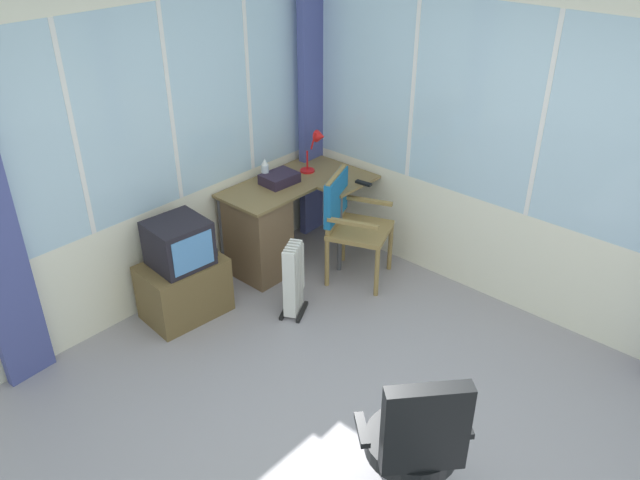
{
  "coord_description": "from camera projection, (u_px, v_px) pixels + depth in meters",
  "views": [
    {
      "loc": [
        -2.28,
        -1.69,
        3.09
      ],
      "look_at": [
        0.63,
        0.92,
        0.83
      ],
      "focal_mm": 35.6,
      "sensor_mm": 36.0,
      "label": 1
    }
  ],
  "objects": [
    {
      "name": "tv_remote",
      "position": [
        363.0,
        183.0,
        5.49
      ],
      "size": [
        0.06,
        0.15,
        0.02
      ],
      "primitive_type": "cube",
      "rotation": [
        0.0,
        0.0,
        0.09
      ],
      "color": "black",
      "rests_on": "desk"
    },
    {
      "name": "office_chair",
      "position": [
        417.0,
        440.0,
        3.23
      ],
      "size": [
        0.61,
        0.59,
        1.04
      ],
      "color": "#B7B7BF",
      "rests_on": "ground"
    },
    {
      "name": "paper_tray",
      "position": [
        279.0,
        178.0,
        5.49
      ],
      "size": [
        0.31,
        0.25,
        0.09
      ],
      "primitive_type": "cube",
      "rotation": [
        0.0,
        0.0,
        -0.06
      ],
      "color": "#2A1E30",
      "rests_on": "desk"
    },
    {
      "name": "desk",
      "position": [
        262.0,
        230.0,
        5.51
      ],
      "size": [
        1.26,
        0.82,
        0.76
      ],
      "color": "olive",
      "rests_on": "ground"
    },
    {
      "name": "ground",
      "position": [
        362.0,
        444.0,
        4.01
      ],
      "size": [
        4.92,
        5.41,
        0.06
      ],
      "primitive_type": "cube",
      "color": "gray"
    },
    {
      "name": "north_window_panel",
      "position": [
        130.0,
        162.0,
        4.65
      ],
      "size": [
        3.92,
        0.07,
        2.52
      ],
      "color": "white",
      "rests_on": "ground"
    },
    {
      "name": "spray_bottle",
      "position": [
        265.0,
        171.0,
        5.49
      ],
      "size": [
        0.06,
        0.06,
        0.22
      ],
      "color": "silver",
      "rests_on": "desk"
    },
    {
      "name": "wooden_armchair",
      "position": [
        346.0,
        214.0,
        5.36
      ],
      "size": [
        0.62,
        0.63,
        0.96
      ],
      "color": "olive",
      "rests_on": "ground"
    },
    {
      "name": "tv_on_stand",
      "position": [
        183.0,
        274.0,
        4.97
      ],
      "size": [
        0.68,
        0.49,
        0.84
      ],
      "color": "brown",
      "rests_on": "ground"
    },
    {
      "name": "space_heater",
      "position": [
        294.0,
        278.0,
        5.03
      ],
      "size": [
        0.33,
        0.27,
        0.62
      ],
      "color": "white",
      "rests_on": "ground"
    },
    {
      "name": "east_window_panel",
      "position": [
        537.0,
        163.0,
        4.65
      ],
      "size": [
        0.07,
        4.41,
        2.52
      ],
      "color": "white",
      "rests_on": "ground"
    },
    {
      "name": "desk_lamp",
      "position": [
        317.0,
        144.0,
        5.62
      ],
      "size": [
        0.22,
        0.19,
        0.39
      ],
      "color": "red",
      "rests_on": "desk"
    },
    {
      "name": "curtain_corner",
      "position": [
        313.0,
        111.0,
        5.81
      ],
      "size": [
        0.34,
        0.08,
        2.42
      ],
      "primitive_type": "cube",
      "rotation": [
        0.0,
        0.0,
        0.04
      ],
      "color": "#474E90",
      "rests_on": "ground"
    }
  ]
}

